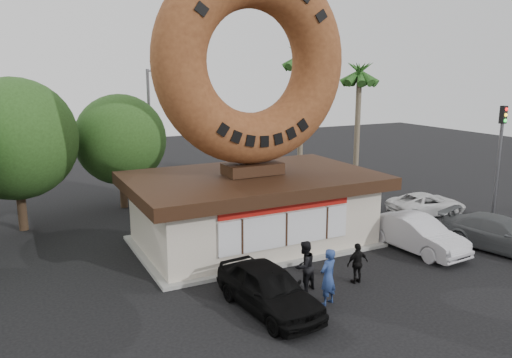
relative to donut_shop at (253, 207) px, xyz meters
The scene contains 16 objects.
ground 6.24m from the donut_shop, 90.00° to the right, with size 90.00×90.00×0.00m, color black.
donut_shop is the anchor object (origin of this frame).
giant_donut 6.52m from the donut_shop, 90.00° to the left, with size 8.98×8.98×2.29m, color brown.
tree_west 12.15m from the donut_shop, 143.55° to the left, with size 6.00×6.00×7.65m.
tree_mid 10.12m from the donut_shop, 113.92° to the left, with size 5.20×5.20×6.63m.
palm_near 12.83m from the donut_shop, 46.90° to the left, with size 2.60×2.60×9.75m.
palm_far 14.00m from the donut_shop, 30.64° to the left, with size 2.60×2.60×8.75m.
street_lamp 10.54m from the donut_shop, 100.50° to the left, with size 2.11×0.20×8.00m.
traffic_signal 14.30m from the donut_shop, ahead, with size 0.30×0.38×6.07m.
person_left 6.81m from the donut_shop, 94.10° to the right, with size 0.73×0.48×2.01m, color navy.
person_center 5.56m from the donut_shop, 96.51° to the right, with size 0.92×0.72×1.90m, color black.
person_right 6.07m from the donut_shop, 75.07° to the right, with size 0.92×0.38×1.58m, color black.
car_black 6.79m from the donut_shop, 111.98° to the right, with size 1.86×4.63×1.58m, color black.
car_silver 7.45m from the donut_shop, 34.66° to the right, with size 1.67×4.78×1.58m, color #B4B3B8.
car_grey 11.20m from the donut_shop, 32.00° to the right, with size 2.13×5.24×1.52m, color #505355.
car_white 10.86m from the donut_shop, ahead, with size 2.03×4.41×1.23m, color silver.
Camera 1 is at (-9.90, -13.90, 7.94)m, focal length 35.00 mm.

